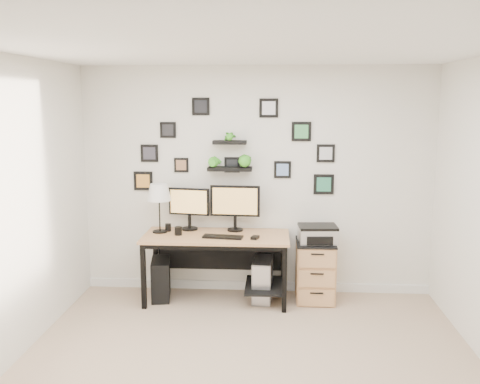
# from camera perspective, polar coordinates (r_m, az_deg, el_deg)

# --- Properties ---
(room) EXTENTS (4.00, 4.00, 4.00)m
(room) POSITION_cam_1_polar(r_m,az_deg,el_deg) (6.41, 1.72, -9.95)
(room) COLOR tan
(room) RESTS_ON ground
(desk) EXTENTS (1.60, 0.70, 0.75)m
(desk) POSITION_cam_1_polar(r_m,az_deg,el_deg) (5.96, -2.17, -5.69)
(desk) COLOR tan
(desk) RESTS_ON ground
(monitor_left) EXTENTS (0.47, 0.21, 0.48)m
(monitor_left) POSITION_cam_1_polar(r_m,az_deg,el_deg) (6.10, -5.45, -1.45)
(monitor_left) COLOR black
(monitor_left) RESTS_ON desk
(monitor_right) EXTENTS (0.56, 0.19, 0.52)m
(monitor_right) POSITION_cam_1_polar(r_m,az_deg,el_deg) (6.02, -0.53, -1.30)
(monitor_right) COLOR black
(monitor_right) RESTS_ON desk
(keyboard) EXTENTS (0.44, 0.19, 0.02)m
(keyboard) POSITION_cam_1_polar(r_m,az_deg,el_deg) (5.78, -1.85, -4.80)
(keyboard) COLOR black
(keyboard) RESTS_ON desk
(mouse) EXTENTS (0.10, 0.12, 0.03)m
(mouse) POSITION_cam_1_polar(r_m,az_deg,el_deg) (5.73, 1.61, -4.88)
(mouse) COLOR black
(mouse) RESTS_ON desk
(table_lamp) EXTENTS (0.27, 0.27, 0.55)m
(table_lamp) POSITION_cam_1_polar(r_m,az_deg,el_deg) (6.00, -8.63, -0.15)
(table_lamp) COLOR black
(table_lamp) RESTS_ON desk
(mug) EXTENTS (0.08, 0.08, 0.09)m
(mug) POSITION_cam_1_polar(r_m,az_deg,el_deg) (5.93, -6.60, -4.15)
(mug) COLOR black
(mug) RESTS_ON desk
(pen_cup) EXTENTS (0.07, 0.07, 0.09)m
(pen_cup) POSITION_cam_1_polar(r_m,az_deg,el_deg) (6.11, -7.68, -3.76)
(pen_cup) COLOR black
(pen_cup) RESTS_ON desk
(pc_tower_black) EXTENTS (0.27, 0.47, 0.44)m
(pc_tower_black) POSITION_cam_1_polar(r_m,az_deg,el_deg) (6.18, -8.44, -9.15)
(pc_tower_black) COLOR black
(pc_tower_black) RESTS_ON ground
(pc_tower_grey) EXTENTS (0.23, 0.48, 0.46)m
(pc_tower_grey) POSITION_cam_1_polar(r_m,az_deg,el_deg) (6.07, 2.42, -9.30)
(pc_tower_grey) COLOR gray
(pc_tower_grey) RESTS_ON ground
(file_cabinet) EXTENTS (0.43, 0.53, 0.67)m
(file_cabinet) POSITION_cam_1_polar(r_m,az_deg,el_deg) (6.09, 8.02, -8.30)
(file_cabinet) COLOR tan
(file_cabinet) RESTS_ON ground
(printer) EXTENTS (0.43, 0.36, 0.19)m
(printer) POSITION_cam_1_polar(r_m,az_deg,el_deg) (5.95, 8.29, -4.44)
(printer) COLOR silver
(printer) RESTS_ON file_cabinet
(wall_decor) EXTENTS (2.30, 0.18, 1.09)m
(wall_decor) POSITION_cam_1_polar(r_m,az_deg,el_deg) (6.02, -0.73, 4.33)
(wall_decor) COLOR black
(wall_decor) RESTS_ON ground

